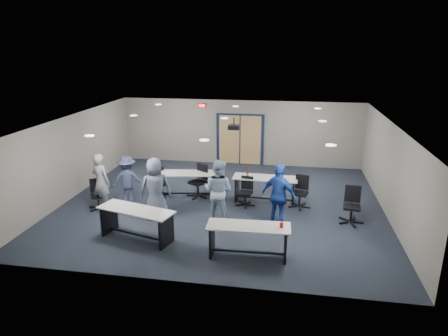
% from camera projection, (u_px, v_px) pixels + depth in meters
% --- Properties ---
extents(floor, '(10.00, 10.00, 0.00)m').
position_uv_depth(floor, '(222.00, 203.00, 12.82)').
color(floor, black).
rests_on(floor, ground).
extents(back_wall, '(10.00, 0.04, 2.70)m').
position_uv_depth(back_wall, '(240.00, 133.00, 16.66)').
color(back_wall, gray).
rests_on(back_wall, floor).
extents(front_wall, '(10.00, 0.04, 2.70)m').
position_uv_depth(front_wall, '(185.00, 225.00, 8.19)').
color(front_wall, gray).
rests_on(front_wall, floor).
extents(left_wall, '(0.04, 9.00, 2.70)m').
position_uv_depth(left_wall, '(73.00, 156.00, 13.21)').
color(left_wall, gray).
rests_on(left_wall, floor).
extents(right_wall, '(0.04, 9.00, 2.70)m').
position_uv_depth(right_wall, '(391.00, 171.00, 11.63)').
color(right_wall, gray).
rests_on(right_wall, floor).
extents(ceiling, '(10.00, 9.00, 0.04)m').
position_uv_depth(ceiling, '(222.00, 120.00, 12.02)').
color(ceiling, silver).
rests_on(ceiling, back_wall).
extents(double_door, '(2.00, 0.07, 2.20)m').
position_uv_depth(double_door, '(240.00, 140.00, 16.71)').
color(double_door, '#101C32').
rests_on(double_door, back_wall).
extents(exit_sign, '(0.32, 0.07, 0.18)m').
position_uv_depth(exit_sign, '(202.00, 106.00, 16.53)').
color(exit_sign, black).
rests_on(exit_sign, back_wall).
extents(ceiling_projector, '(0.35, 0.32, 0.37)m').
position_uv_depth(ceiling_projector, '(234.00, 127.00, 12.53)').
color(ceiling_projector, black).
rests_on(ceiling_projector, ceiling).
extents(ceiling_can_lights, '(6.24, 5.74, 0.02)m').
position_uv_depth(ceiling_can_lights, '(223.00, 120.00, 12.26)').
color(ceiling_can_lights, white).
rests_on(ceiling_can_lights, ceiling).
extents(table_front_left, '(2.16, 1.21, 0.83)m').
position_uv_depth(table_front_left, '(136.00, 219.00, 10.35)').
color(table_front_left, beige).
rests_on(table_front_left, floor).
extents(table_front_right, '(2.00, 0.73, 0.93)m').
position_uv_depth(table_front_right, '(249.00, 235.00, 9.49)').
color(table_front_right, beige).
rests_on(table_front_right, floor).
extents(table_back_left, '(2.14, 1.00, 0.84)m').
position_uv_depth(table_back_left, '(188.00, 180.00, 13.24)').
color(table_back_left, beige).
rests_on(table_back_left, floor).
extents(table_back_right, '(2.07, 0.75, 1.14)m').
position_uv_depth(table_back_right, '(265.00, 185.00, 12.81)').
color(table_back_right, beige).
rests_on(table_back_right, floor).
extents(chair_back_a, '(0.82, 0.82, 0.95)m').
position_uv_depth(chair_back_a, '(160.00, 183.00, 13.29)').
color(chair_back_a, black).
rests_on(chair_back_a, floor).
extents(chair_back_b, '(0.95, 0.95, 1.10)m').
position_uv_depth(chair_back_b, '(198.00, 181.00, 13.22)').
color(chair_back_b, black).
rests_on(chair_back_b, floor).
extents(chair_back_c, '(0.67, 0.67, 0.92)m').
position_uv_depth(chair_back_c, '(245.00, 192.00, 12.52)').
color(chair_back_c, black).
rests_on(chair_back_c, floor).
extents(chair_back_d, '(0.77, 0.77, 1.01)m').
position_uv_depth(chair_back_d, '(300.00, 192.00, 12.38)').
color(chair_back_d, black).
rests_on(chair_back_d, floor).
extents(chair_loose_left, '(0.81, 0.81, 0.94)m').
position_uv_depth(chair_loose_left, '(98.00, 195.00, 12.27)').
color(chair_loose_left, black).
rests_on(chair_loose_left, floor).
extents(chair_loose_right, '(0.74, 0.74, 1.06)m').
position_uv_depth(chair_loose_right, '(352.00, 206.00, 11.28)').
color(chair_loose_right, black).
rests_on(chair_loose_right, floor).
extents(person_gray, '(0.76, 0.62, 1.79)m').
position_uv_depth(person_gray, '(101.00, 182.00, 12.11)').
color(person_gray, '#92999F').
rests_on(person_gray, floor).
extents(person_plaid, '(1.05, 0.88, 1.83)m').
position_uv_depth(person_plaid, '(155.00, 189.00, 11.50)').
color(person_plaid, '#505B6E').
rests_on(person_plaid, floor).
extents(person_lightblue, '(1.06, 0.94, 1.83)m').
position_uv_depth(person_lightblue, '(218.00, 191.00, 11.33)').
color(person_lightblue, '#A0BFD4').
rests_on(person_lightblue, floor).
extents(person_navy, '(1.16, 0.90, 1.83)m').
position_uv_depth(person_navy, '(279.00, 196.00, 10.93)').
color(person_navy, '#1C3D9D').
rests_on(person_navy, floor).
extents(person_back, '(1.14, 0.86, 1.58)m').
position_uv_depth(person_back, '(128.00, 180.00, 12.62)').
color(person_back, '#394367').
rests_on(person_back, floor).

